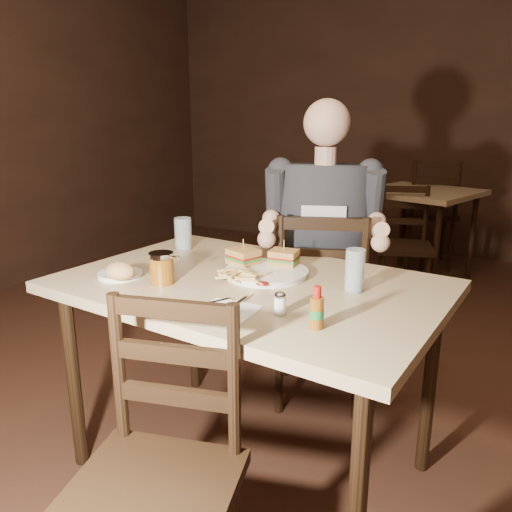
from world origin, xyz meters
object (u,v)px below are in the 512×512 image
at_px(chair_near, 150,494).
at_px(glass_left, 183,233).
at_px(bg_table, 420,201).
at_px(side_plate, 120,275).
at_px(dinner_plate, 266,273).
at_px(syrup_dispenser, 162,268).
at_px(glass_right, 355,270).
at_px(hot_sauce, 317,307).
at_px(main_table, 250,300).
at_px(bg_chair_near, 404,247).
at_px(diner, 324,208).
at_px(chair_far, 320,306).
at_px(bg_chair_far, 429,213).

xyz_separation_m(chair_near, glass_left, (-0.57, 0.97, 0.40)).
relative_size(bg_table, side_plate, 6.54).
distance_m(dinner_plate, syrup_dispenser, 0.38).
xyz_separation_m(glass_right, hot_sauce, (-0.00, -0.35, -0.01)).
distance_m(main_table, bg_chair_near, 2.16).
relative_size(bg_table, syrup_dispenser, 9.05).
relative_size(syrup_dispenser, side_plate, 0.72).
bearing_deg(diner, chair_near, -108.52).
bearing_deg(chair_far, dinner_plate, 67.56).
relative_size(chair_near, side_plate, 5.73).
bearing_deg(side_plate, glass_left, 93.77).
bearing_deg(bg_chair_far, syrup_dispenser, 66.16).
bearing_deg(bg_chair_near, side_plate, -121.33).
relative_size(bg_chair_far, syrup_dispenser, 8.73).
xyz_separation_m(diner, hot_sauce, (0.29, -0.85, -0.12)).
bearing_deg(bg_chair_far, diner, 71.31).
bearing_deg(dinner_plate, bg_chair_far, 87.81).
bearing_deg(glass_left, diner, 29.03).
height_order(bg_table, side_plate, side_plate).
xyz_separation_m(chair_far, diner, (0.02, -0.04, 0.48)).
relative_size(main_table, chair_far, 1.50).
distance_m(bg_chair_far, glass_right, 3.20).
xyz_separation_m(chair_far, syrup_dispenser, (-0.31, -0.78, 0.36)).
distance_m(bg_table, glass_left, 2.50).
xyz_separation_m(bg_chair_far, diner, (-0.08, -2.67, 0.46)).
bearing_deg(glass_left, main_table, -29.54).
distance_m(dinner_plate, glass_right, 0.34).
height_order(main_table, hot_sauce, hot_sauce).
relative_size(main_table, side_plate, 9.13).
distance_m(bg_table, side_plate, 2.92).
height_order(main_table, syrup_dispenser, syrup_dispenser).
bearing_deg(chair_far, bg_table, -112.25).
distance_m(diner, hot_sauce, 0.91).
bearing_deg(chair_near, syrup_dispenser, 109.57).
height_order(main_table, diner, diner).
bearing_deg(diner, glass_right, -79.47).
height_order(dinner_plate, side_plate, dinner_plate).
relative_size(chair_far, chair_near, 1.06).
distance_m(chair_near, glass_right, 0.91).
distance_m(bg_table, syrup_dispenser, 2.88).
bearing_deg(hot_sauce, dinner_plate, 132.38).
bearing_deg(glass_left, chair_near, -59.74).
distance_m(main_table, diner, 0.63).
distance_m(diner, glass_left, 0.63).
height_order(bg_chair_far, bg_chair_near, bg_chair_far).
bearing_deg(bg_table, diner, -92.13).
distance_m(bg_chair_far, diner, 2.71).
bearing_deg(chair_near, bg_chair_far, 75.54).
bearing_deg(main_table, chair_near, -82.49).
bearing_deg(main_table, bg_chair_far, 87.41).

